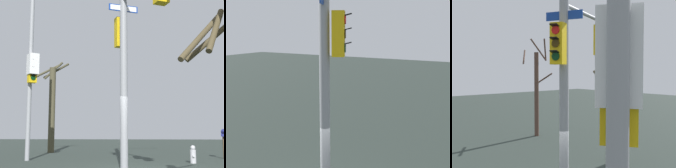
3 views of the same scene
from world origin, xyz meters
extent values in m
cylinder|color=gray|center=(0.24, 0.43, 4.32)|extent=(0.26, 0.26, 8.63)
cube|color=gold|center=(0.56, 0.56, 4.89)|extent=(0.42, 0.45, 1.10)
cylinder|color=red|center=(0.71, 0.63, 5.23)|extent=(0.12, 0.21, 0.22)
cube|color=black|center=(0.78, 0.66, 5.35)|extent=(0.23, 0.26, 0.06)
cylinder|color=#352504|center=(0.71, 0.63, 4.89)|extent=(0.12, 0.21, 0.22)
cube|color=black|center=(0.78, 0.66, 5.01)|extent=(0.23, 0.26, 0.06)
cylinder|color=black|center=(0.71, 0.63, 4.55)|extent=(0.12, 0.21, 0.22)
cube|color=black|center=(0.78, 0.66, 4.67)|extent=(0.23, 0.26, 0.06)
cube|color=navy|center=(0.24, 0.43, 5.69)|extent=(0.46, 1.02, 0.24)
cube|color=white|center=(0.22, 0.42, 5.69)|extent=(0.40, 0.92, 0.18)
camera|label=1|loc=(-11.00, 0.07, 1.33)|focal=52.27mm
camera|label=2|loc=(4.14, -5.78, 5.06)|focal=47.51mm
camera|label=3|loc=(5.64, 6.48, 4.20)|focal=46.98mm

